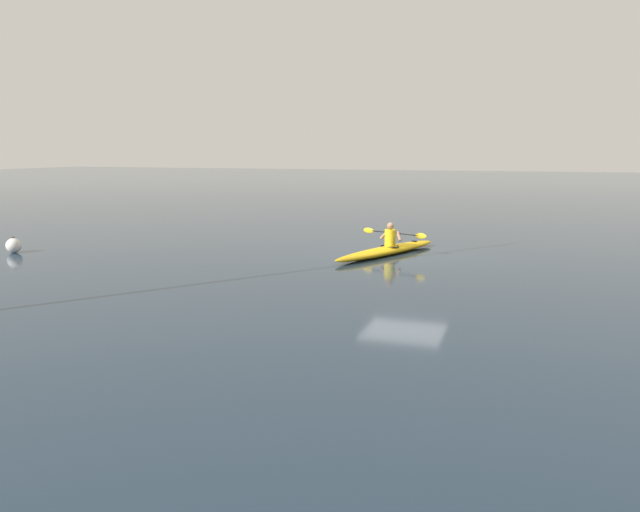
{
  "coord_description": "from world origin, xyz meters",
  "views": [
    {
      "loc": [
        -3.61,
        18.87,
        3.2
      ],
      "look_at": [
        0.87,
        5.69,
        0.81
      ],
      "focal_mm": 34.91,
      "sensor_mm": 36.0,
      "label": 1
    }
  ],
  "objects": [
    {
      "name": "kayaker",
      "position": [
        0.46,
        0.13,
        0.57
      ],
      "size": [
        2.2,
        0.93,
        0.72
      ],
      "color": "yellow",
      "rests_on": "kayak"
    },
    {
      "name": "ground_plane",
      "position": [
        0.0,
        0.0,
        0.0
      ],
      "size": [
        160.0,
        160.0,
        0.0
      ],
      "primitive_type": "plane",
      "color": "#1E2D3D"
    },
    {
      "name": "mooring_buoy_orange_mid",
      "position": [
        11.7,
        3.73,
        0.23
      ],
      "size": [
        0.47,
        0.47,
        0.51
      ],
      "color": "silver",
      "rests_on": "ground"
    },
    {
      "name": "kayak",
      "position": [
        0.52,
        0.27,
        0.13
      ],
      "size": [
        2.51,
        4.92,
        0.26
      ],
      "color": "#EAB214",
      "rests_on": "ground"
    }
  ]
}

